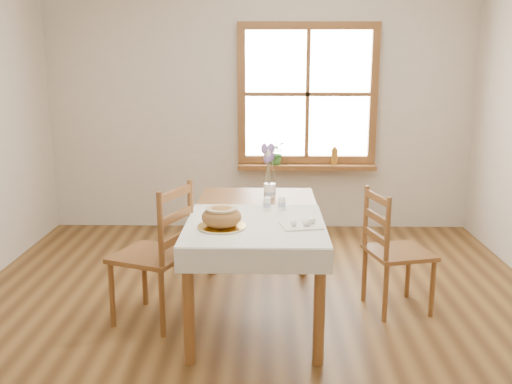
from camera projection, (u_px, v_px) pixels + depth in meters
ground at (255, 330)px, 3.90m from camera, size 5.00×5.00×0.00m
room_walls at (255, 76)px, 3.51m from camera, size 4.60×5.10×2.65m
window at (307, 94)px, 5.97m from camera, size 1.46×0.08×1.46m
window_sill at (306, 167)px, 6.07m from camera, size 1.46×0.20×0.05m
dining_table at (256, 224)px, 4.04m from camera, size 0.90×1.60×0.75m
table_linen at (255, 224)px, 3.73m from camera, size 0.91×0.99×0.01m
chair_left at (151, 253)px, 3.95m from camera, size 0.62×0.61×0.99m
chair_right at (399, 250)px, 4.14m from camera, size 0.53×0.52×0.91m
bread_plate at (222, 227)px, 3.62m from camera, size 0.38×0.38×0.02m
bread_loaf at (222, 215)px, 3.60m from camera, size 0.25×0.25×0.14m
egg_napkin at (301, 225)px, 3.66m from camera, size 0.29×0.26×0.01m
eggs at (301, 221)px, 3.65m from camera, size 0.22×0.21×0.04m
salt_shaker at (267, 204)px, 4.03m from camera, size 0.06×0.06×0.10m
pepper_shaker at (282, 203)px, 4.04m from camera, size 0.06×0.06×0.10m
flower_vase at (270, 191)px, 4.44m from camera, size 0.12×0.12×0.10m
lavender_bouquet at (270, 165)px, 4.39m from camera, size 0.17×0.17×0.31m
potted_plant at (276, 155)px, 6.05m from camera, size 0.25×0.27×0.19m
amber_bottle at (334, 156)px, 6.04m from camera, size 0.08×0.08×0.19m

